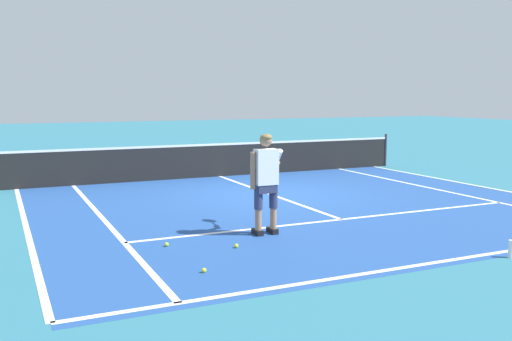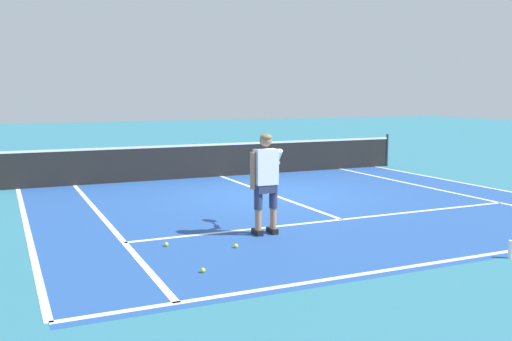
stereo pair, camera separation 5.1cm
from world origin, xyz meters
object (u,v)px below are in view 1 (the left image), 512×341
(tennis_ball_near_feet, at_px, (204,270))
(tennis_ball_mid_court, at_px, (236,246))
(tennis_player, at_px, (266,177))
(tennis_ball_by_baseline, at_px, (167,244))
(water_bottle, at_px, (511,249))

(tennis_ball_near_feet, xyz_separation_m, tennis_ball_mid_court, (0.87, 0.96, 0.00))
(tennis_player, xyz_separation_m, tennis_ball_by_baseline, (-1.76, -0.08, -0.96))
(tennis_ball_by_baseline, xyz_separation_m, water_bottle, (4.38, -2.70, 0.10))
(tennis_player, bearing_deg, water_bottle, -46.64)
(tennis_ball_near_feet, relative_size, tennis_ball_by_baseline, 1.00)
(tennis_ball_by_baseline, xyz_separation_m, tennis_ball_mid_court, (0.96, -0.53, 0.00))
(tennis_ball_by_baseline, distance_m, tennis_ball_mid_court, 1.10)
(tennis_ball_by_baseline, height_order, water_bottle, water_bottle)
(tennis_player, distance_m, tennis_ball_by_baseline, 2.00)
(tennis_ball_near_feet, distance_m, water_bottle, 4.46)
(tennis_player, bearing_deg, tennis_ball_by_baseline, -177.43)
(tennis_ball_by_baseline, height_order, tennis_ball_mid_court, same)
(tennis_ball_near_feet, distance_m, tennis_ball_mid_court, 1.30)
(tennis_player, height_order, water_bottle, tennis_player)
(water_bottle, bearing_deg, tennis_ball_near_feet, 164.34)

